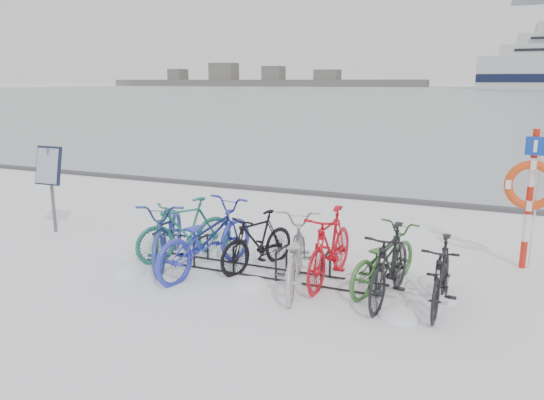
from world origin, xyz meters
name	(u,v)px	position (x,y,z in m)	size (l,w,h in m)	color
ground	(260,273)	(0.00, 0.00, 0.00)	(900.00, 900.00, 0.00)	white
ice_sheet	(490,92)	(0.00, 155.00, 0.01)	(400.00, 298.00, 0.02)	#94A1A7
quay_edge	(354,197)	(0.00, 5.90, 0.05)	(400.00, 0.25, 0.10)	#3F3F42
bike_rack	(260,262)	(0.00, 0.00, 0.18)	(4.00, 0.48, 0.46)	black
info_board	(49,171)	(-4.78, 0.49, 1.25)	(0.58, 0.24, 1.73)	#595B5E
lifebuoy_station	(531,186)	(3.84, 1.83, 1.38)	(0.79, 0.23, 4.10)	red
shoreline	(253,81)	(-122.02, 260.00, 2.79)	(180.00, 12.00, 9.50)	#474747
bike_0	(168,228)	(-1.66, -0.07, 0.56)	(0.75, 2.15, 1.13)	navy
bike_1	(185,227)	(-1.48, 0.18, 0.54)	(0.50, 1.78, 1.07)	#206B5D
bike_2	(206,236)	(-0.84, -0.24, 0.58)	(0.76, 2.19, 1.15)	#2A36B2
bike_3	(258,239)	(-0.14, 0.21, 0.48)	(0.45, 1.60, 0.96)	black
bike_4	(294,252)	(0.69, -0.30, 0.53)	(0.70, 2.00, 1.05)	#A0A1A8
bike_5	(330,245)	(1.10, 0.12, 0.57)	(0.53, 1.89, 1.14)	red
bike_6	(383,256)	(1.90, 0.17, 0.47)	(0.63, 1.80, 0.95)	#376D2F
bike_7	(390,262)	(2.07, -0.24, 0.54)	(0.51, 1.79, 1.08)	black
bike_8	(442,272)	(2.76, -0.24, 0.49)	(0.46, 1.63, 0.98)	black
snow_drifts	(270,282)	(0.30, -0.31, 0.00)	(5.67, 1.95, 0.21)	white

